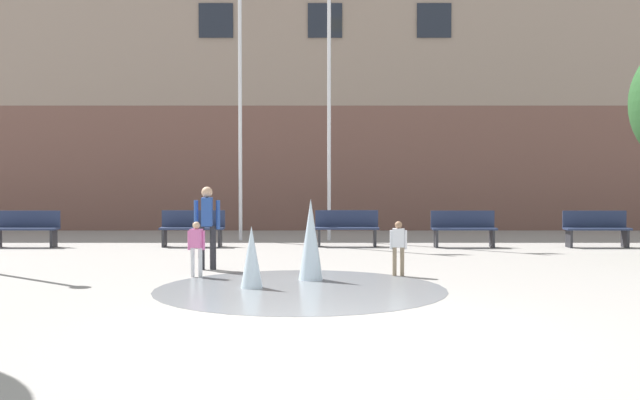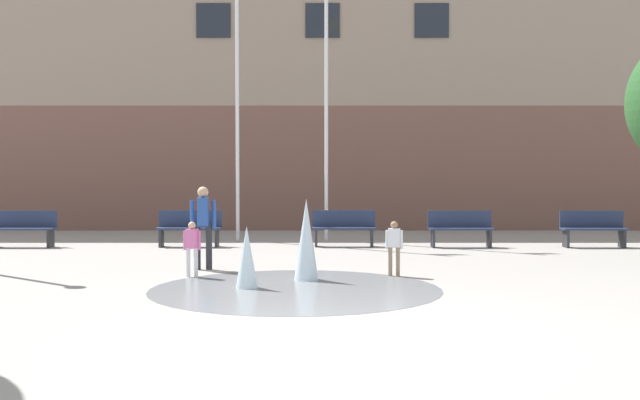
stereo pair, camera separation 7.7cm
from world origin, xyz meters
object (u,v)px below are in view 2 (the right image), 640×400
at_px(child_running, 195,244).
at_px(child_in_fountain, 397,244).
at_px(park_bench_under_left_flagpole, 347,227).
at_px(adult_watching, 206,221).
at_px(park_bench_near_trashcan, 596,228).
at_px(flagpole_left, 241,79).
at_px(park_bench_far_left, 27,228).
at_px(park_bench_under_right_flagpole, 463,228).
at_px(flagpole_right, 330,88).
at_px(park_bench_left_of_flagpoles, 192,228).

relative_size(child_running, child_in_fountain, 1.00).
height_order(park_bench_under_left_flagpole, adult_watching, adult_watching).
height_order(park_bench_near_trashcan, flagpole_left, flagpole_left).
height_order(park_bench_under_left_flagpole, park_bench_near_trashcan, same).
bearing_deg(park_bench_near_trashcan, flagpole_left, 167.38).
relative_size(park_bench_near_trashcan, child_running, 1.62).
bearing_deg(child_in_fountain, park_bench_far_left, -21.84).
distance_m(park_bench_under_right_flagpole, flagpole_left, 7.28).
bearing_deg(park_bench_under_right_flagpole, park_bench_far_left, 179.96).
bearing_deg(park_bench_under_right_flagpole, adult_watching, -142.62).
height_order(park_bench_under_right_flagpole, flagpole_right, flagpole_right).
height_order(child_in_fountain, flagpole_right, flagpole_right).
bearing_deg(park_bench_under_left_flagpole, adult_watching, -121.67).
relative_size(park_bench_under_left_flagpole, flagpole_right, 0.20).
bearing_deg(park_bench_under_left_flagpole, park_bench_near_trashcan, -2.09).
distance_m(park_bench_left_of_flagpoles, flagpole_right, 5.44).
bearing_deg(park_bench_under_right_flagpole, flagpole_right, 148.69).
xyz_separation_m(child_running, child_in_fountain, (3.60, 0.12, 0.00)).
xyz_separation_m(park_bench_left_of_flagpoles, park_bench_under_left_flagpole, (3.89, 0.07, 0.00)).
height_order(flagpole_left, flagpole_right, flagpole_left).
distance_m(park_bench_far_left, flagpole_left, 6.82).
distance_m(park_bench_under_left_flagpole, flagpole_right, 4.16).
relative_size(park_bench_under_right_flagpole, park_bench_near_trashcan, 1.00).
xyz_separation_m(park_bench_left_of_flagpoles, child_in_fountain, (4.62, -5.43, 0.10)).
relative_size(park_bench_far_left, adult_watching, 1.01).
bearing_deg(park_bench_left_of_flagpoles, park_bench_far_left, -178.20).
xyz_separation_m(child_in_fountain, flagpole_right, (-1.13, 7.31, 3.62)).
distance_m(park_bench_near_trashcan, child_running, 10.58).
xyz_separation_m(park_bench_under_right_flagpole, child_running, (-5.79, -5.42, 0.10)).
distance_m(park_bench_left_of_flagpoles, child_in_fountain, 7.13).
bearing_deg(child_in_fountain, child_running, 11.30).
relative_size(park_bench_left_of_flagpoles, park_bench_under_right_flagpole, 1.00).
relative_size(park_bench_left_of_flagpoles, park_bench_under_left_flagpole, 1.00).
relative_size(park_bench_left_of_flagpoles, park_bench_near_trashcan, 1.00).
height_order(child_running, child_in_fountain, same).
bearing_deg(park_bench_near_trashcan, park_bench_left_of_flagpoles, 179.12).
bearing_deg(flagpole_left, park_bench_under_left_flagpole, -32.32).
bearing_deg(flagpole_right, park_bench_under_right_flagpole, -31.31).
xyz_separation_m(park_bench_near_trashcan, child_in_fountain, (-5.50, -5.27, 0.10)).
bearing_deg(park_bench_under_right_flagpole, flagpole_left, 160.74).
height_order(park_bench_under_left_flagpole, flagpole_left, flagpole_left).
height_order(park_bench_left_of_flagpoles, flagpole_left, flagpole_left).
bearing_deg(adult_watching, park_bench_left_of_flagpoles, -171.41).
xyz_separation_m(child_running, flagpole_right, (2.48, 7.43, 3.62)).
height_order(park_bench_far_left, child_in_fountain, child_in_fountain).
distance_m(park_bench_under_left_flagpole, park_bench_under_right_flagpole, 2.92).
xyz_separation_m(park_bench_under_left_flagpole, child_running, (-2.88, -5.62, 0.10)).
relative_size(park_bench_far_left, park_bench_under_left_flagpole, 1.00).
relative_size(park_bench_under_right_flagpole, flagpole_right, 0.20).
relative_size(park_bench_under_left_flagpole, park_bench_under_right_flagpole, 1.00).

